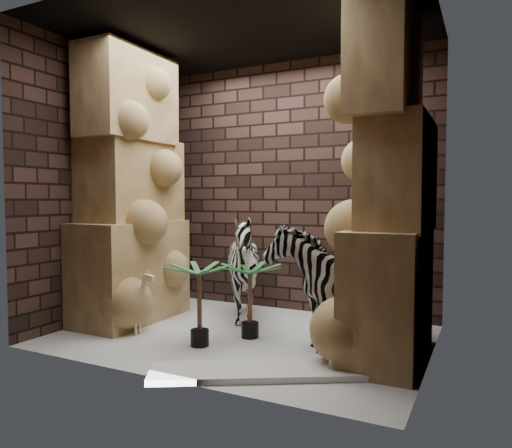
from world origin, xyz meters
The scene contains 14 objects.
floor centered at (0.00, 0.00, 0.00)m, with size 3.50×3.50×0.00m, color silver.
ceiling centered at (0.00, 0.00, 3.00)m, with size 3.50×3.50×0.00m, color black.
wall_back centered at (0.00, 1.25, 1.50)m, with size 3.50×3.50×0.00m, color black.
wall_front centered at (0.00, -1.25, 1.50)m, with size 3.50×3.50×0.00m, color black.
wall_left centered at (-1.75, 0.00, 1.50)m, with size 3.00×3.00×0.00m, color black.
wall_right centered at (1.75, 0.00, 1.50)m, with size 3.00×3.00×0.00m, color black.
rock_pillar_left centered at (-1.40, 0.00, 1.50)m, with size 0.68×1.30×3.00m, color tan, non-canonical shape.
rock_pillar_right centered at (1.42, 0.00, 1.50)m, with size 0.58×1.25×3.00m, color tan, non-canonical shape.
zebra_right centered at (0.78, 0.29, 0.67)m, with size 0.61×1.13×1.34m, color white.
zebra_left centered at (-0.20, 0.44, 0.53)m, with size 0.95×1.18×1.07m, color white.
giraffe_toy centered at (-1.03, -0.43, 0.33)m, with size 0.34×0.11×0.66m, color #FFE4AF, non-canonical shape.
palm_front centered at (0.10, -0.01, 0.37)m, with size 0.36×0.36×0.73m, color #1B562B, non-canonical shape.
palm_back centered at (-0.19, -0.45, 0.38)m, with size 0.36×0.36×0.77m, color #1B562B, non-canonical shape.
surfboard centered at (0.60, -0.85, 0.03)m, with size 1.66×0.41×0.05m, color white.
Camera 1 is at (2.16, -4.02, 1.35)m, focal length 32.83 mm.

